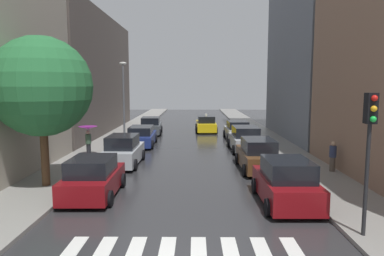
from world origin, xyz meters
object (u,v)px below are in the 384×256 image
Objects in this scene: parked_car_right_nearest at (286,183)px; traffic_light_right_corner at (370,133)px; parked_car_left_second at (123,151)px; parked_car_right_fourth at (237,131)px; taxi_midroad at (206,124)px; street_tree_left at (41,87)px; pedestrian_foreground at (333,156)px; parked_car_left_nearest at (93,178)px; parked_car_right_second at (258,155)px; lamp_post_left at (124,95)px; pedestrian_near_tree at (88,133)px; parked_car_left_fourth at (151,126)px; parked_car_left_third at (142,136)px; parked_car_right_third at (245,139)px.

parked_car_right_nearest is 4.35m from traffic_light_right_corner.
parked_car_left_second is at bearing 132.88° from traffic_light_right_corner.
parked_car_right_fourth is 5.64m from taxi_midroad.
pedestrian_foreground is at bearing 11.04° from street_tree_left.
parked_car_right_nearest is (7.86, -0.86, 0.05)m from parked_car_left_nearest.
parked_car_right_fourth is (0.19, 11.13, -0.07)m from parked_car_right_second.
lamp_post_left is (-11.00, 18.82, 0.59)m from traffic_light_right_corner.
parked_car_left_nearest is at bearing -29.06° from pedestrian_foreground.
pedestrian_foreground is 0.24× the size of street_tree_left.
lamp_post_left is (0.98, 6.71, 2.26)m from pedestrian_near_tree.
parked_car_left_fourth is at bearing 111.97° from traffic_light_right_corner.
street_tree_left is at bearing 78.37° from parked_car_right_nearest.
pedestrian_foreground is 0.84× the size of pedestrian_near_tree.
taxi_midroad reaches higher than parked_car_left_third.
traffic_light_right_corner is at bearing -24.10° from street_tree_left.
street_tree_left is at bearing -93.79° from pedestrian_near_tree.
pedestrian_near_tree is at bearing 102.92° from parked_car_right_third.
parked_car_right_third is at bearing -105.51° from parked_car_left_third.
parked_car_left_fourth is at bearing 0.74° from parked_car_left_second.
parked_car_right_second is at bearing -136.88° from parked_car_left_third.
pedestrian_foreground is at bearing -20.61° from pedestrian_near_tree.
traffic_light_right_corner is at bearing -136.55° from parked_car_left_second.
parked_car_left_third is at bearing 54.85° from pedestrian_near_tree.
parked_car_left_second is 6.70m from parked_car_left_third.
pedestrian_near_tree is 17.11m from traffic_light_right_corner.
parked_car_right_third is at bearing 95.95° from traffic_light_right_corner.
parked_car_right_fourth is (0.07, 16.77, -0.09)m from parked_car_right_nearest.
parked_car_right_fourth is 0.64× the size of lamp_post_left.
parked_car_left_second is 9.09m from parked_car_right_third.
parked_car_left_second is 0.64× the size of street_tree_left.
parked_car_left_third is 10.90m from parked_car_right_second.
parked_car_right_third is 14.50m from street_tree_left.
parked_car_right_second reaches higher than pedestrian_foreground.
parked_car_right_third is 15.02m from traffic_light_right_corner.
traffic_light_right_corner is at bearing -175.29° from parked_car_right_third.
street_tree_left reaches higher than parked_car_left_third.
pedestrian_near_tree is (-10.33, 3.20, 0.79)m from parked_car_right_second.
parked_car_left_second is 0.95× the size of parked_car_right_third.
parked_car_left_fourth is 5.59m from lamp_post_left.
lamp_post_left is at bearing 30.92° from parked_car_right_nearest.
pedestrian_near_tree reaches higher than taxi_midroad.
parked_car_right_second is (7.74, 4.78, 0.03)m from parked_car_left_nearest.
taxi_midroad is 0.72× the size of lamp_post_left.
traffic_light_right_corner is (1.46, -20.04, 2.53)m from parked_car_right_fourth.
street_tree_left reaches higher than parked_car_right_third.
street_tree_left is (-2.57, -4.71, 3.77)m from parked_car_left_second.
pedestrian_near_tree reaches higher than parked_car_right_third.
traffic_light_right_corner is (9.25, -16.72, 2.56)m from parked_car_left_third.
parked_car_right_nearest is 5.65m from parked_car_right_second.
pedestrian_near_tree reaches higher than parked_car_right_second.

